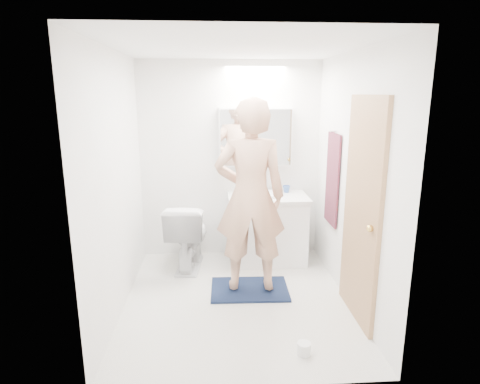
{
  "coord_description": "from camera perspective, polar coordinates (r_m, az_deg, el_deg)",
  "views": [
    {
      "loc": [
        -0.22,
        -3.66,
        2.01
      ],
      "look_at": [
        0.05,
        0.25,
        1.05
      ],
      "focal_mm": 30.19,
      "sensor_mm": 36.0,
      "label": 1
    }
  ],
  "objects": [
    {
      "name": "door",
      "position": [
        3.7,
        16.83,
        -2.7
      ],
      "size": [
        0.04,
        0.8,
        2.0
      ],
      "primitive_type": "cube",
      "color": "tan",
      "rests_on": "wall_right"
    },
    {
      "name": "person",
      "position": [
        3.99,
        1.45,
        -0.68
      ],
      "size": [
        0.72,
        0.49,
        1.93
      ],
      "primitive_type": "imported",
      "rotation": [
        0.0,
        0.0,
        3.11
      ],
      "color": "tan",
      "rests_on": "bath_rug"
    },
    {
      "name": "soap_bottle_a",
      "position": [
        4.91,
        0.97,
        1.04
      ],
      "size": [
        0.11,
        0.11,
        0.22
      ],
      "primitive_type": "imported",
      "rotation": [
        0.0,
        0.0,
        0.5
      ],
      "color": "tan",
      "rests_on": "countertop"
    },
    {
      "name": "door_knob",
      "position": [
        3.43,
        17.89,
        -4.92
      ],
      "size": [
        0.06,
        0.06,
        0.06
      ],
      "primitive_type": "sphere",
      "color": "gold",
      "rests_on": "door"
    },
    {
      "name": "towel_hook",
      "position": [
        4.42,
        13.12,
        8.35
      ],
      "size": [
        0.07,
        0.02,
        0.02
      ],
      "primitive_type": "cylinder",
      "rotation": [
        0.0,
        1.57,
        0.0
      ],
      "color": "silver",
      "rests_on": "wall_right"
    },
    {
      "name": "towel",
      "position": [
        4.5,
        12.92,
        1.74
      ],
      "size": [
        0.02,
        0.42,
        1.0
      ],
      "primitive_type": "cube",
      "color": "#142240",
      "rests_on": "wall_right"
    },
    {
      "name": "floor",
      "position": [
        4.18,
        -0.46,
        -14.97
      ],
      "size": [
        2.5,
        2.5,
        0.0
      ],
      "primitive_type": "plane",
      "color": "silver",
      "rests_on": "ground"
    },
    {
      "name": "mirror_panel",
      "position": [
        4.81,
        2.29,
        7.67
      ],
      "size": [
        0.84,
        0.01,
        0.66
      ],
      "primitive_type": "cube",
      "color": "silver",
      "rests_on": "medicine_cabinet"
    },
    {
      "name": "vanity_cabinet",
      "position": [
        4.94,
        3.9,
        -5.4
      ],
      "size": [
        0.9,
        0.55,
        0.78
      ],
      "primitive_type": "cube",
      "color": "white",
      "rests_on": "floor"
    },
    {
      "name": "wall_back",
      "position": [
        4.98,
        -1.37,
        4.4
      ],
      "size": [
        2.5,
        0.0,
        2.5
      ],
      "primitive_type": "plane",
      "rotation": [
        1.57,
        0.0,
        0.0
      ],
      "color": "white",
      "rests_on": "floor"
    },
    {
      "name": "ceiling",
      "position": [
        3.69,
        -0.54,
        19.84
      ],
      "size": [
        2.5,
        2.5,
        0.0
      ],
      "primitive_type": "plane",
      "rotation": [
        3.14,
        0.0,
        0.0
      ],
      "color": "white",
      "rests_on": "floor"
    },
    {
      "name": "bath_rug",
      "position": [
        4.35,
        1.36,
        -13.58
      ],
      "size": [
        0.82,
        0.58,
        0.02
      ],
      "primitive_type": "cube",
      "rotation": [
        0.0,
        0.0,
        -0.03
      ],
      "color": "#111C38",
      "rests_on": "floor"
    },
    {
      "name": "toothbrush_cup",
      "position": [
        5.0,
        6.57,
        0.42
      ],
      "size": [
        0.12,
        0.12,
        0.09
      ],
      "primitive_type": "imported",
      "rotation": [
        0.0,
        0.0,
        -0.39
      ],
      "color": "#385FA9",
      "rests_on": "countertop"
    },
    {
      "name": "faucet",
      "position": [
        5.01,
        3.66,
        0.94
      ],
      "size": [
        0.02,
        0.02,
        0.16
      ],
      "primitive_type": "cylinder",
      "color": "silver",
      "rests_on": "countertop"
    },
    {
      "name": "wall_left",
      "position": [
        3.85,
        -17.07,
        1.0
      ],
      "size": [
        0.0,
        2.5,
        2.5
      ],
      "primitive_type": "plane",
      "rotation": [
        1.57,
        0.0,
        1.57
      ],
      "color": "white",
      "rests_on": "floor"
    },
    {
      "name": "soap_bottle_b",
      "position": [
        4.95,
        1.56,
        0.9
      ],
      "size": [
        0.1,
        0.1,
        0.18
      ],
      "primitive_type": "imported",
      "rotation": [
        0.0,
        0.0,
        -0.38
      ],
      "color": "#5C9AC6",
      "rests_on": "countertop"
    },
    {
      "name": "toilet",
      "position": [
        4.8,
        -7.35,
        -6.01
      ],
      "size": [
        0.53,
        0.82,
        0.79
      ],
      "primitive_type": "imported",
      "rotation": [
        0.0,
        0.0,
        3.03
      ],
      "color": "white",
      "rests_on": "floor"
    },
    {
      "name": "medicine_cabinet",
      "position": [
        4.89,
        2.2,
        7.77
      ],
      "size": [
        0.88,
        0.14,
        0.7
      ],
      "primitive_type": "cube",
      "color": "white",
      "rests_on": "wall_back"
    },
    {
      "name": "countertop",
      "position": [
        4.82,
        3.98,
        -0.79
      ],
      "size": [
        0.95,
        0.58,
        0.04
      ],
      "primitive_type": "cube",
      "color": "white",
      "rests_on": "vanity_cabinet"
    },
    {
      "name": "toilet_paper_roll",
      "position": [
        3.45,
        9.02,
        -21.01
      ],
      "size": [
        0.11,
        0.11,
        0.1
      ],
      "primitive_type": "cylinder",
      "color": "white",
      "rests_on": "floor"
    },
    {
      "name": "wall_front",
      "position": [
        2.55,
        1.21,
        -4.75
      ],
      "size": [
        2.5,
        0.0,
        2.5
      ],
      "primitive_type": "plane",
      "rotation": [
        -1.57,
        0.0,
        0.0
      ],
      "color": "white",
      "rests_on": "floor"
    },
    {
      "name": "sink_basin",
      "position": [
        4.84,
        3.94,
        -0.3
      ],
      "size": [
        0.36,
        0.36,
        0.03
      ],
      "primitive_type": "cylinder",
      "color": "white",
      "rests_on": "countertop"
    },
    {
      "name": "wall_right",
      "position": [
        3.97,
        15.55,
        1.49
      ],
      "size": [
        0.0,
        2.5,
        2.5
      ],
      "primitive_type": "plane",
      "rotation": [
        1.57,
        0.0,
        -1.57
      ],
      "color": "white",
      "rests_on": "floor"
    }
  ]
}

